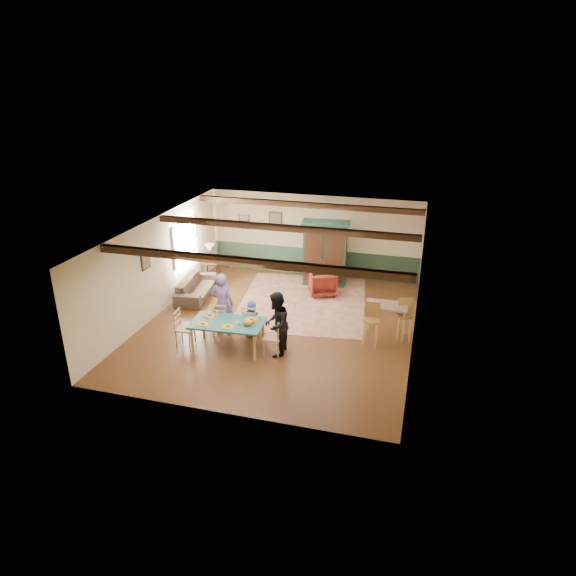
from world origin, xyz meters
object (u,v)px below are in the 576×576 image
(sofa, at_px, (197,287))
(person_child, at_px, (252,319))
(end_table, at_px, (211,271))
(dining_chair_far_left, at_px, (222,318))
(table_lamp, at_px, (210,253))
(dining_table, at_px, (228,336))
(person_woman, at_px, (276,324))
(dining_chair_end_right, at_px, (272,337))
(person_man, at_px, (222,304))
(armoire, at_px, (325,253))
(counter_table, at_px, (385,320))
(armchair, at_px, (323,283))
(dining_chair_end_left, at_px, (185,328))
(cat, at_px, (247,323))
(dining_chair_far_right, at_px, (251,321))
(bar_stool_left, at_px, (371,325))
(bar_stool_right, at_px, (404,321))

(sofa, bearing_deg, person_child, -136.04)
(person_child, bearing_deg, end_table, -55.81)
(dining_chair_far_left, height_order, table_lamp, table_lamp)
(dining_table, distance_m, person_woman, 1.28)
(dining_chair_end_right, bearing_deg, person_man, -117.30)
(person_child, relative_size, armoire, 0.47)
(person_child, height_order, counter_table, person_child)
(dining_chair_far_left, distance_m, person_woman, 1.77)
(counter_table, bearing_deg, armchair, 133.49)
(dining_chair_end_left, distance_m, person_woman, 2.35)
(cat, height_order, end_table, cat)
(dining_chair_end_left, relative_size, armoire, 0.44)
(dining_chair_far_right, distance_m, person_woman, 1.13)
(dining_chair_end_right, bearing_deg, cat, -80.54)
(cat, bearing_deg, dining_chair_end_left, 176.63)
(dining_chair_far_right, bearing_deg, dining_chair_end_left, 24.92)
(bar_stool_left, bearing_deg, person_child, -175.18)
(cat, height_order, table_lamp, table_lamp)
(person_woman, relative_size, counter_table, 1.50)
(sofa, bearing_deg, dining_table, -149.87)
(dining_chair_far_left, xyz_separation_m, dining_chair_end_left, (-0.68, -0.74, 0.00))
(sofa, bearing_deg, person_man, -147.42)
(bar_stool_left, bearing_deg, cat, -158.30)
(armoire, bearing_deg, end_table, -174.54)
(dining_chair_end_left, bearing_deg, person_child, -62.70)
(dining_chair_end_right, bearing_deg, armchair, 170.54)
(end_table, relative_size, bar_stool_left, 0.58)
(armchair, bearing_deg, person_woman, 62.95)
(counter_table, bearing_deg, person_man, -166.51)
(dining_chair_far_left, bearing_deg, cat, 139.20)
(dining_table, distance_m, dining_chair_end_right, 1.12)
(table_lamp, bearing_deg, bar_stool_right, -21.51)
(sofa, height_order, end_table, end_table)
(person_woman, distance_m, armoire, 4.72)
(end_table, bearing_deg, dining_chair_far_right, -52.70)
(end_table, xyz_separation_m, bar_stool_right, (6.35, -2.50, 0.22))
(dining_chair_far_right, bearing_deg, bar_stool_right, -170.05)
(counter_table, bearing_deg, dining_chair_far_right, -163.03)
(armoire, relative_size, bar_stool_right, 1.91)
(dining_chair_far_left, bearing_deg, dining_table, 119.05)
(dining_table, bearing_deg, dining_chair_far_left, 122.74)
(person_woman, height_order, bar_stool_right, person_woman)
(person_child, distance_m, bar_stool_right, 3.85)
(dining_table, xyz_separation_m, sofa, (-2.13, 2.76, -0.07))
(dining_table, distance_m, table_lamp, 4.74)
(dining_chair_far_right, height_order, bar_stool_right, bar_stool_right)
(dining_chair_end_right, bearing_deg, dining_chair_far_right, -133.83)
(dining_chair_end_right, height_order, end_table, dining_chair_end_right)
(table_lamp, xyz_separation_m, bar_stool_right, (6.35, -2.50, -0.39))
(person_man, bearing_deg, dining_chair_end_left, 46.85)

